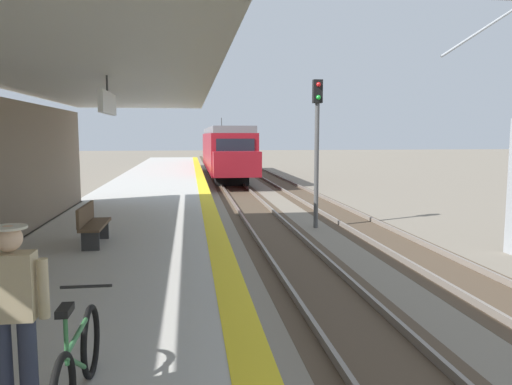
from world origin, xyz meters
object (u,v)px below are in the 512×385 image
Objects in this scene: approaching_train at (225,150)px; platform_bench at (92,223)px; rail_signal_post at (317,138)px; catenary_pylon_far_side at (512,124)px; commuter_person at (13,312)px; bicycle_beside_commuter at (78,364)px.

platform_bench is at bearing -100.18° from approaching_train.
approaching_train is 21.52m from rail_signal_post.
rail_signal_post is (1.68, -21.43, 1.02)m from approaching_train.
commuter_person is at bearing -140.73° from catenary_pylon_far_side.
platform_bench is (-10.80, -1.38, -2.23)m from catenary_pylon_far_side.
rail_signal_post is 6.21m from catenary_pylon_far_side.
approaching_train is at bearing 102.78° from catenary_pylon_far_side.
commuter_person is 0.73m from bicycle_beside_commuter.
commuter_person is 6.95m from platform_bench.
approaching_train is 10.77× the size of bicycle_beside_commuter.
bicycle_beside_commuter is 0.24× the size of catenary_pylon_far_side.
commuter_person is (-4.24, -34.25, -0.34)m from approaching_train.
approaching_train is 26.67m from catenary_pylon_far_side.
approaching_train is 12.25× the size of platform_bench.
rail_signal_post is at bearing 66.74° from bicycle_beside_commuter.
catenary_pylon_far_side is (4.22, -4.55, 0.41)m from rail_signal_post.
bicycle_beside_commuter is 6.85m from platform_bench.
catenary_pylon_far_side is 4.69× the size of platform_bench.
commuter_person is at bearing -114.75° from rail_signal_post.
catenary_pylon_far_side is (9.67, 8.13, 2.31)m from bicycle_beside_commuter.
rail_signal_post is 9.04m from platform_bench.
platform_bench is at bearing 99.57° from bicycle_beside_commuter.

